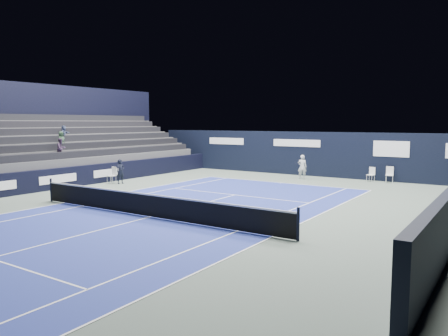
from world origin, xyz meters
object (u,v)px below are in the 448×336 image
object	(u,v)px
line_judge_chair	(113,174)
tennis_player	(302,167)
folding_chair_back_b	(390,173)
folding_chair_back_a	(372,172)
tennis_net	(150,205)

from	to	relation	value
line_judge_chair	tennis_player	distance (m)	12.35
folding_chair_back_b	line_judge_chair	bearing A→B (deg)	-155.36
folding_chair_back_a	folding_chair_back_b	xyz separation A→B (m)	(1.07, 0.12, -0.04)
folding_chair_back_a	line_judge_chair	distance (m)	16.40
folding_chair_back_b	tennis_player	bearing A→B (deg)	-175.92
tennis_net	tennis_player	bearing A→B (deg)	89.10
folding_chair_back_b	tennis_net	world-z (taller)	tennis_net
line_judge_chair	tennis_player	size ratio (longest dim) A/B	0.64
tennis_player	tennis_net	bearing A→B (deg)	-90.90
folding_chair_back_a	folding_chair_back_b	size ratio (longest dim) A/B	0.92
line_judge_chair	tennis_net	distance (m)	10.48
folding_chair_back_b	tennis_player	size ratio (longest dim) A/B	0.63
folding_chair_back_a	tennis_net	bearing A→B (deg)	-92.55
line_judge_chair	folding_chair_back_a	bearing A→B (deg)	44.51
line_judge_chair	folding_chair_back_b	bearing A→B (deg)	42.71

